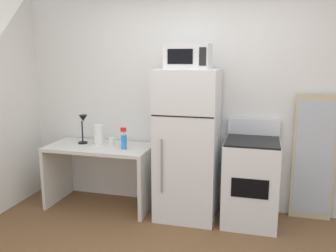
% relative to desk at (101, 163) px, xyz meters
% --- Properties ---
extents(wall_back_white, '(5.00, 0.10, 2.60)m').
position_rel_desk_xyz_m(wall_back_white, '(1.12, 0.38, 0.77)').
color(wall_back_white, white).
rests_on(wall_back_white, ground).
extents(desk, '(1.23, 0.63, 0.75)m').
position_rel_desk_xyz_m(desk, '(0.00, 0.00, 0.00)').
color(desk, silver).
rests_on(desk, ground).
extents(desk_lamp, '(0.14, 0.12, 0.35)m').
position_rel_desk_xyz_m(desk_lamp, '(-0.22, 0.03, 0.46)').
color(desk_lamp, black).
rests_on(desk_lamp, desk).
extents(coffee_mug, '(0.08, 0.08, 0.09)m').
position_rel_desk_xyz_m(coffee_mug, '(0.14, 0.03, 0.27)').
color(coffee_mug, white).
rests_on(coffee_mug, desk).
extents(paper_towel_roll, '(0.11, 0.11, 0.24)m').
position_rel_desk_xyz_m(paper_towel_roll, '(-0.04, 0.05, 0.34)').
color(paper_towel_roll, white).
rests_on(paper_towel_roll, desk).
extents(spray_bottle, '(0.06, 0.06, 0.25)m').
position_rel_desk_xyz_m(spray_bottle, '(0.33, -0.07, 0.32)').
color(spray_bottle, '#2D8CEA').
rests_on(spray_bottle, desk).
extents(refrigerator, '(0.66, 0.64, 1.66)m').
position_rel_desk_xyz_m(refrigerator, '(1.06, 0.01, 0.30)').
color(refrigerator, white).
rests_on(refrigerator, ground).
extents(microwave, '(0.46, 0.35, 0.26)m').
position_rel_desk_xyz_m(microwave, '(1.06, -0.01, 1.26)').
color(microwave, silver).
rests_on(microwave, refrigerator).
extents(oven_range, '(0.57, 0.61, 1.10)m').
position_rel_desk_xyz_m(oven_range, '(1.75, 0.02, -0.06)').
color(oven_range, white).
rests_on(oven_range, ground).
extents(leaning_mirror, '(0.44, 0.03, 1.40)m').
position_rel_desk_xyz_m(leaning_mirror, '(2.41, 0.27, 0.17)').
color(leaning_mirror, '#C6B793').
rests_on(leaning_mirror, ground).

